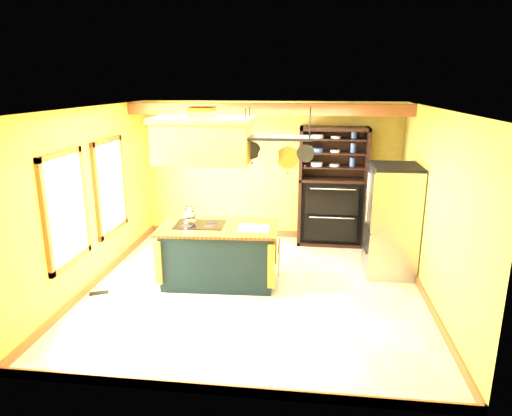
% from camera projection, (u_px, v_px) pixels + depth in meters
% --- Properties ---
extents(floor, '(5.00, 5.00, 0.00)m').
position_uv_depth(floor, '(255.00, 288.00, 6.97)').
color(floor, beige).
rests_on(floor, ground).
extents(ceiling, '(5.00, 5.00, 0.00)m').
position_uv_depth(ceiling, '(255.00, 108.00, 6.25)').
color(ceiling, white).
rests_on(ceiling, wall_back).
extents(wall_back, '(5.00, 0.02, 2.70)m').
position_uv_depth(wall_back, '(271.00, 171.00, 9.00)').
color(wall_back, gold).
rests_on(wall_back, floor).
extents(wall_front, '(5.00, 0.02, 2.70)m').
position_uv_depth(wall_front, '(223.00, 272.00, 4.22)').
color(wall_front, gold).
rests_on(wall_front, floor).
extents(wall_left, '(0.02, 5.00, 2.70)m').
position_uv_depth(wall_left, '(92.00, 198.00, 6.90)').
color(wall_left, gold).
rests_on(wall_left, floor).
extents(wall_right, '(0.02, 5.00, 2.70)m').
position_uv_depth(wall_right, '(434.00, 209.00, 6.32)').
color(wall_right, gold).
rests_on(wall_right, floor).
extents(ceiling_beam, '(5.00, 0.15, 0.20)m').
position_uv_depth(ceiling_beam, '(267.00, 109.00, 7.91)').
color(ceiling_beam, brown).
rests_on(ceiling_beam, ceiling).
extents(window_near, '(0.06, 1.06, 1.56)m').
position_uv_depth(window_near, '(66.00, 209.00, 6.12)').
color(window_near, brown).
rests_on(window_near, wall_left).
extents(window_far, '(0.06, 1.06, 1.56)m').
position_uv_depth(window_far, '(111.00, 186.00, 7.46)').
color(window_far, brown).
rests_on(window_far, wall_left).
extents(kitchen_island, '(1.85, 1.08, 1.11)m').
position_uv_depth(kitchen_island, '(219.00, 254.00, 7.08)').
color(kitchen_island, black).
rests_on(kitchen_island, floor).
extents(range_hood, '(1.45, 0.82, 0.80)m').
position_uv_depth(range_hood, '(203.00, 139.00, 6.63)').
color(range_hood, gold).
rests_on(range_hood, ceiling).
extents(pot_rack, '(1.04, 0.49, 0.89)m').
position_uv_depth(pot_rack, '(279.00, 144.00, 6.52)').
color(pot_rack, black).
rests_on(pot_rack, ceiling).
extents(refrigerator, '(0.76, 0.90, 1.75)m').
position_uv_depth(refrigerator, '(391.00, 223.00, 7.37)').
color(refrigerator, '#999CA1').
rests_on(refrigerator, floor).
extents(hutch, '(1.27, 0.58, 2.25)m').
position_uv_depth(hutch, '(332.00, 199.00, 8.76)').
color(hutch, black).
rests_on(hutch, floor).
extents(floor_register, '(0.30, 0.23, 0.01)m').
position_uv_depth(floor_register, '(99.00, 293.00, 6.81)').
color(floor_register, black).
rests_on(floor_register, floor).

